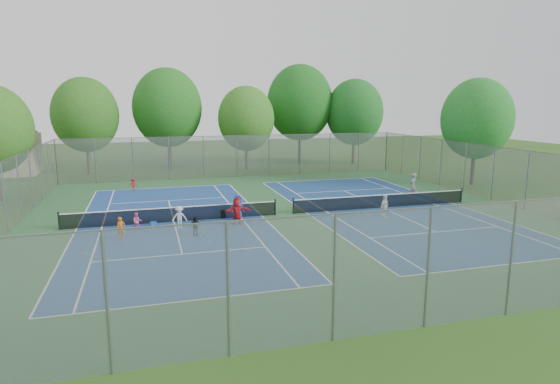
% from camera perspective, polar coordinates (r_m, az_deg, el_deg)
% --- Properties ---
extents(ground, '(120.00, 120.00, 0.00)m').
position_cam_1_polar(ground, '(30.34, 0.52, -2.76)').
color(ground, '#2A5019').
rests_on(ground, ground).
extents(court_pad, '(32.00, 32.00, 0.01)m').
position_cam_1_polar(court_pad, '(30.34, 0.52, -2.75)').
color(court_pad, '#2A5931').
rests_on(court_pad, ground).
extents(court_left, '(10.97, 23.77, 0.01)m').
position_cam_1_polar(court_left, '(29.18, -12.80, -3.56)').
color(court_left, navy).
rests_on(court_left, court_pad).
extents(court_right, '(10.97, 23.77, 0.01)m').
position_cam_1_polar(court_right, '(32.97, 12.27, -1.87)').
color(court_right, navy).
rests_on(court_right, court_pad).
extents(net_left, '(12.87, 0.10, 0.91)m').
position_cam_1_polar(net_left, '(29.08, -12.83, -2.72)').
color(net_left, black).
rests_on(net_left, ground).
extents(net_right, '(12.87, 0.10, 0.91)m').
position_cam_1_polar(net_right, '(32.88, 12.30, -1.12)').
color(net_right, black).
rests_on(net_right, ground).
extents(fence_north, '(32.00, 0.10, 4.00)m').
position_cam_1_polar(fence_north, '(45.34, -5.26, 4.35)').
color(fence_north, gray).
rests_on(fence_north, ground).
extents(fence_south, '(32.00, 0.10, 4.00)m').
position_cam_1_polar(fence_south, '(15.74, 17.57, -8.88)').
color(fence_south, gray).
rests_on(fence_south, ground).
extents(fence_west, '(0.10, 32.00, 4.00)m').
position_cam_1_polar(fence_west, '(29.71, -30.55, -0.65)').
color(fence_west, gray).
rests_on(fence_west, ground).
extents(fence_east, '(0.10, 32.00, 4.00)m').
position_cam_1_polar(fence_east, '(37.69, 24.55, 2.05)').
color(fence_east, gray).
rests_on(fence_east, ground).
extents(house, '(11.03, 11.03, 7.30)m').
position_cam_1_polar(house, '(54.07, -30.77, 6.29)').
color(house, '#B7A88C').
rests_on(house, ground).
extents(tree_nw, '(6.40, 6.40, 9.58)m').
position_cam_1_polar(tree_nw, '(50.58, -22.65, 8.67)').
color(tree_nw, '#443326').
rests_on(tree_nw, ground).
extents(tree_nl, '(7.20, 7.20, 10.69)m').
position_cam_1_polar(tree_nl, '(51.31, -13.55, 9.95)').
color(tree_nl, '#443326').
rests_on(tree_nl, ground).
extents(tree_nc, '(6.00, 6.00, 8.85)m').
position_cam_1_polar(tree_nc, '(50.37, -4.15, 8.90)').
color(tree_nc, '#443326').
rests_on(tree_nc, ground).
extents(tree_nr, '(7.60, 7.60, 11.42)m').
position_cam_1_polar(tree_nr, '(55.07, 2.43, 10.81)').
color(tree_nr, '#443326').
rests_on(tree_nr, ground).
extents(tree_ne, '(6.60, 6.60, 9.77)m').
position_cam_1_polar(tree_ne, '(55.45, 9.07, 9.58)').
color(tree_ne, '#443326').
rests_on(tree_ne, ground).
extents(tree_side_e, '(6.00, 6.00, 9.20)m').
position_cam_1_polar(tree_side_e, '(43.89, 22.87, 8.23)').
color(tree_side_e, '#443326').
rests_on(tree_side_e, ground).
extents(ball_crate, '(0.42, 0.42, 0.29)m').
position_cam_1_polar(ball_crate, '(28.33, -15.17, -3.84)').
color(ball_crate, blue).
rests_on(ball_crate, ground).
extents(ball_hopper, '(0.28, 0.28, 0.55)m').
position_cam_1_polar(ball_hopper, '(29.59, -6.97, -2.65)').
color(ball_hopper, '#24852D').
rests_on(ball_hopper, ground).
extents(student_a, '(0.51, 0.42, 1.21)m').
position_cam_1_polar(student_a, '(26.24, -18.82, -4.20)').
color(student_a, '#C45F12').
rests_on(student_a, ground).
extents(student_b, '(0.54, 0.44, 1.03)m').
position_cam_1_polar(student_b, '(27.78, -17.02, -3.46)').
color(student_b, '#EA5B9B').
rests_on(student_b, ground).
extents(student_c, '(0.87, 0.53, 1.31)m').
position_cam_1_polar(student_c, '(27.50, -12.16, -3.05)').
color(student_c, beige).
rests_on(student_c, ground).
extents(student_d, '(0.68, 0.43, 1.09)m').
position_cam_1_polar(student_d, '(25.85, -10.32, -4.14)').
color(student_d, black).
rests_on(student_d, ground).
extents(student_e, '(0.88, 0.65, 1.63)m').
position_cam_1_polar(student_e, '(28.86, -5.18, -1.86)').
color(student_e, '#2A3D9B').
rests_on(student_e, ground).
extents(student_f, '(1.57, 0.62, 1.66)m').
position_cam_1_polar(student_f, '(27.73, -5.24, -2.36)').
color(student_f, red).
rests_on(student_f, ground).
extents(child_far_baseline, '(0.69, 0.43, 1.03)m').
position_cam_1_polar(child_far_baseline, '(40.24, -17.44, 0.91)').
color(child_far_baseline, '#A81825').
rests_on(child_far_baseline, ground).
extents(instructor, '(0.81, 0.76, 1.86)m').
position_cam_1_polar(instructor, '(36.94, 15.89, 0.78)').
color(instructor, gray).
rests_on(instructor, ground).
extents(teen_court_b, '(0.93, 0.78, 1.50)m').
position_cam_1_polar(teen_court_b, '(29.91, 12.63, -1.76)').
color(teen_court_b, silver).
rests_on(teen_court_b, ground).
extents(tennis_ball_0, '(0.07, 0.07, 0.07)m').
position_cam_1_polar(tennis_ball_0, '(24.76, -8.54, -5.99)').
color(tennis_ball_0, gold).
rests_on(tennis_ball_0, ground).
extents(tennis_ball_1, '(0.07, 0.07, 0.07)m').
position_cam_1_polar(tennis_ball_1, '(27.97, -9.61, -4.03)').
color(tennis_ball_1, gold).
rests_on(tennis_ball_1, ground).
extents(tennis_ball_2, '(0.07, 0.07, 0.07)m').
position_cam_1_polar(tennis_ball_2, '(27.22, -11.61, -4.53)').
color(tennis_ball_2, '#C0DD33').
rests_on(tennis_ball_2, ground).
extents(tennis_ball_3, '(0.07, 0.07, 0.07)m').
position_cam_1_polar(tennis_ball_3, '(24.40, -22.65, -6.99)').
color(tennis_ball_3, '#C8EC36').
rests_on(tennis_ball_3, ground).
extents(tennis_ball_4, '(0.07, 0.07, 0.07)m').
position_cam_1_polar(tennis_ball_4, '(27.99, -15.30, -4.26)').
color(tennis_ball_4, '#BDDD33').
rests_on(tennis_ball_4, ground).
extents(tennis_ball_5, '(0.07, 0.07, 0.07)m').
position_cam_1_polar(tennis_ball_5, '(26.99, -4.90, -4.47)').
color(tennis_ball_5, '#B1CF30').
rests_on(tennis_ball_5, ground).
extents(tennis_ball_6, '(0.07, 0.07, 0.07)m').
position_cam_1_polar(tennis_ball_6, '(26.85, -9.13, -4.66)').
color(tennis_ball_6, '#CCE535').
rests_on(tennis_ball_6, ground).
extents(tennis_ball_7, '(0.07, 0.07, 0.07)m').
position_cam_1_polar(tennis_ball_7, '(25.64, -18.22, -5.83)').
color(tennis_ball_7, yellow).
rests_on(tennis_ball_7, ground).
extents(tennis_ball_8, '(0.07, 0.07, 0.07)m').
position_cam_1_polar(tennis_ball_8, '(22.89, -17.46, -7.81)').
color(tennis_ball_8, '#A2C32D').
rests_on(tennis_ball_8, ground).
extents(tennis_ball_9, '(0.07, 0.07, 0.07)m').
position_cam_1_polar(tennis_ball_9, '(27.61, -6.05, -4.14)').
color(tennis_ball_9, '#CFF037').
rests_on(tennis_ball_9, ground).
extents(tennis_ball_10, '(0.07, 0.07, 0.07)m').
position_cam_1_polar(tennis_ball_10, '(25.90, -9.69, -5.26)').
color(tennis_ball_10, '#CAEE37').
rests_on(tennis_ball_10, ground).
extents(tennis_ball_11, '(0.07, 0.07, 0.07)m').
position_cam_1_polar(tennis_ball_11, '(25.38, -11.64, -5.67)').
color(tennis_ball_11, yellow).
rests_on(tennis_ball_11, ground).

